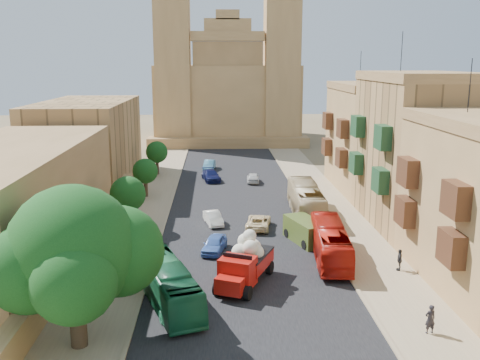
{
  "coord_description": "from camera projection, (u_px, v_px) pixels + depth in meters",
  "views": [
    {
      "loc": [
        -2.2,
        -22.03,
        14.69
      ],
      "look_at": [
        0.0,
        26.0,
        4.0
      ],
      "focal_mm": 40.0,
      "sensor_mm": 36.0,
      "label": 1
    }
  ],
  "objects": [
    {
      "name": "car_cream",
      "position": [
        258.0,
        222.0,
        48.01
      ],
      "size": [
        2.72,
        4.67,
        1.22
      ],
      "primitive_type": "imported",
      "rotation": [
        0.0,
        0.0,
        2.98
      ],
      "color": "beige",
      "rests_on": "ground"
    },
    {
      "name": "street_tree_a",
      "position": [
        98.0,
        233.0,
        35.24
      ],
      "size": [
        3.52,
        3.52,
        5.41
      ],
      "color": "#38291C",
      "rests_on": "ground"
    },
    {
      "name": "car_white_a",
      "position": [
        213.0,
        218.0,
        49.16
      ],
      "size": [
        2.04,
        3.78,
        1.18
      ],
      "primitive_type": "imported",
      "rotation": [
        0.0,
        0.0,
        0.23
      ],
      "color": "white",
      "rests_on": "ground"
    },
    {
      "name": "west_building_mid",
      "position": [
        88.0,
        142.0,
        65.79
      ],
      "size": [
        10.0,
        22.0,
        10.0
      ],
      "primitive_type": "cube",
      "color": "#AA804D",
      "rests_on": "ground"
    },
    {
      "name": "street_tree_b",
      "position": [
        128.0,
        194.0,
        47.02
      ],
      "size": [
        3.16,
        3.16,
        4.86
      ],
      "color": "#38291C",
      "rests_on": "ground"
    },
    {
      "name": "kerb_west",
      "position": [
        169.0,
        210.0,
        53.7
      ],
      "size": [
        0.25,
        140.0,
        0.12
      ],
      "primitive_type": "cube",
      "color": "#958061",
      "rests_on": "ground"
    },
    {
      "name": "car_blue_b",
      "position": [
        209.0,
        165.0,
        74.1
      ],
      "size": [
        1.83,
        4.06,
        1.29
      ],
      "primitive_type": "imported",
      "rotation": [
        0.0,
        0.0,
        -0.12
      ],
      "color": "teal",
      "rests_on": "ground"
    },
    {
      "name": "bus_cream_east",
      "position": [
        306.0,
        200.0,
        51.85
      ],
      "size": [
        2.99,
        11.05,
        3.05
      ],
      "primitive_type": "imported",
      "rotation": [
        0.0,
        0.0,
        3.1
      ],
      "color": "#CBB488",
      "rests_on": "ground"
    },
    {
      "name": "bus_red_east",
      "position": [
        330.0,
        242.0,
        40.3
      ],
      "size": [
        3.2,
        9.84,
        2.69
      ],
      "primitive_type": "imported",
      "rotation": [
        0.0,
        0.0,
        3.04
      ],
      "color": "#B1170D",
      "rests_on": "ground"
    },
    {
      "name": "car_blue_a",
      "position": [
        214.0,
        244.0,
        42.02
      ],
      "size": [
        2.34,
        4.04,
        1.29
      ],
      "primitive_type": "imported",
      "rotation": [
        0.0,
        0.0,
        -0.23
      ],
      "color": "#4671C0",
      "rests_on": "ground"
    },
    {
      "name": "street_tree_c",
      "position": [
        145.0,
        171.0,
        58.81
      ],
      "size": [
        2.79,
        2.79,
        4.28
      ],
      "color": "#38291C",
      "rests_on": "ground"
    },
    {
      "name": "bus_green_north",
      "position": [
        167.0,
        284.0,
        32.91
      ],
      "size": [
        5.17,
        9.55,
        2.61
      ],
      "primitive_type": "imported",
      "rotation": [
        0.0,
        0.0,
        0.34
      ],
      "color": "#185E38",
      "rests_on": "ground"
    },
    {
      "name": "car_dkblue",
      "position": [
        211.0,
        175.0,
        67.15
      ],
      "size": [
        2.72,
        4.91,
        1.34
      ],
      "primitive_type": "imported",
      "rotation": [
        0.0,
        0.0,
        0.19
      ],
      "color": "#0D1240",
      "rests_on": "ground"
    },
    {
      "name": "sidewalk_east",
      "position": [
        331.0,
        209.0,
        54.44
      ],
      "size": [
        5.0,
        140.0,
        0.01
      ],
      "primitive_type": "cube",
      "color": "#958061",
      "rests_on": "ground"
    },
    {
      "name": "olive_pickup",
      "position": [
        306.0,
        231.0,
        44.3
      ],
      "size": [
        3.35,
        4.98,
        1.89
      ],
      "color": "#445620",
      "rests_on": "ground"
    },
    {
      "name": "west_wall",
      "position": [
        90.0,
        235.0,
        43.52
      ],
      "size": [
        1.0,
        40.0,
        1.8
      ],
      "primitive_type": "cube",
      "color": "#9F7848",
      "rests_on": "ground"
    },
    {
      "name": "sidewalk_west",
      "position": [
        144.0,
        211.0,
        53.6
      ],
      "size": [
        5.0,
        140.0,
        0.01
      ],
      "primitive_type": "cube",
      "color": "#958061",
      "rests_on": "ground"
    },
    {
      "name": "ficus_tree",
      "position": [
        75.0,
        254.0,
        27.14
      ],
      "size": [
        8.71,
        8.01,
        8.71
      ],
      "color": "#38291C",
      "rests_on": "ground"
    },
    {
      "name": "pedestrian_a",
      "position": [
        430.0,
        319.0,
        29.35
      ],
      "size": [
        0.67,
        0.5,
        1.69
      ],
      "primitive_type": "imported",
      "rotation": [
        0.0,
        0.0,
        3.31
      ],
      "color": "black",
      "rests_on": "ground"
    },
    {
      "name": "road_surface",
      "position": [
        238.0,
        210.0,
        54.02
      ],
      "size": [
        14.0,
        140.0,
        0.01
      ],
      "primitive_type": "cube",
      "color": "black",
      "rests_on": "ground"
    },
    {
      "name": "street_tree_d",
      "position": [
        157.0,
        152.0,
        70.48
      ],
      "size": [
        2.89,
        2.89,
        4.44
      ],
      "color": "#38291C",
      "rests_on": "ground"
    },
    {
      "name": "car_white_b",
      "position": [
        253.0,
        178.0,
        66.18
      ],
      "size": [
        1.63,
        3.69,
        1.24
      ],
      "primitive_type": "imported",
      "rotation": [
        0.0,
        0.0,
        3.09
      ],
      "color": "silver",
      "rests_on": "ground"
    },
    {
      "name": "pedestrian_c",
      "position": [
        400.0,
        260.0,
        38.27
      ],
      "size": [
        0.65,
        1.0,
        1.59
      ],
      "primitive_type": "imported",
      "rotation": [
        0.0,
        0.0,
        4.41
      ],
      "color": "#2D2E30",
      "rests_on": "ground"
    },
    {
      "name": "kerb_east",
      "position": [
        307.0,
        209.0,
        54.32
      ],
      "size": [
        0.25,
        140.0,
        0.12
      ],
      "primitive_type": "cube",
      "color": "#958061",
      "rests_on": "ground"
    },
    {
      "name": "townhouse_d",
      "position": [
        372.0,
        136.0,
        62.17
      ],
      "size": [
        9.0,
        14.0,
        15.9
      ],
      "color": "#9F7848",
      "rests_on": "ground"
    },
    {
      "name": "townhouse_c",
      "position": [
        416.0,
        149.0,
        48.36
      ],
      "size": [
        9.0,
        14.0,
        17.4
      ],
      "color": "#AA804D",
      "rests_on": "ground"
    },
    {
      "name": "red_truck",
      "position": [
        245.0,
        262.0,
        35.74
      ],
      "size": [
        4.43,
        6.43,
        3.56
      ],
      "color": "#AB140D",
      "rests_on": "ground"
    },
    {
      "name": "west_building_low",
      "position": [
        9.0,
        203.0,
        40.6
      ],
      "size": [
        10.0,
        28.0,
        8.4
      ],
      "primitive_type": "cube",
      "color": "olive",
      "rests_on": "ground"
    },
    {
      "name": "church",
      "position": [
        227.0,
        90.0,
        99.36
      ],
      "size": [
        28.0,
        22.5,
        36.3
      ],
      "color": "#9F7848",
      "rests_on": "ground"
    }
  ]
}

